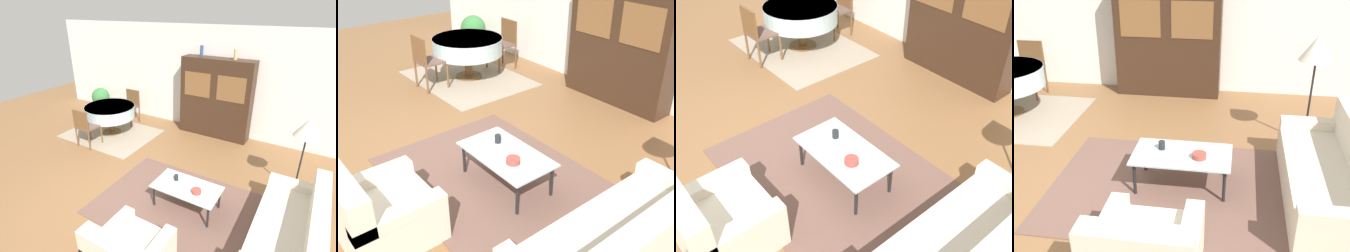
{
  "view_description": "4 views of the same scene",
  "coord_description": "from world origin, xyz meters",
  "views": [
    {
      "loc": [
        2.58,
        -2.6,
        3.06
      ],
      "look_at": [
        0.2,
        1.4,
        0.95
      ],
      "focal_mm": 28.0,
      "sensor_mm": 36.0,
      "label": 1
    },
    {
      "loc": [
        3.91,
        -1.76,
        2.73
      ],
      "look_at": [
        1.07,
        0.53,
        0.75
      ],
      "focal_mm": 42.0,
      "sensor_mm": 36.0,
      "label": 2
    },
    {
      "loc": [
        3.52,
        -1.5,
        3.22
      ],
      "look_at": [
        1.07,
        0.53,
        0.75
      ],
      "focal_mm": 42.0,
      "sensor_mm": 36.0,
      "label": 3
    },
    {
      "loc": [
        1.63,
        -3.15,
        2.58
      ],
      "look_at": [
        1.07,
        0.53,
        0.75
      ],
      "focal_mm": 42.0,
      "sensor_mm": 36.0,
      "label": 4
    }
  ],
  "objects": [
    {
      "name": "dining_chair_far",
      "position": [
        -1.95,
        2.92,
        0.55
      ],
      "size": [
        0.44,
        0.44,
        0.93
      ],
      "rotation": [
        0.0,
        0.0,
        3.14
      ],
      "color": "brown",
      "rests_on": "dining_rug"
    },
    {
      "name": "coffee_table",
      "position": [
        1.07,
        0.53,
        0.37
      ],
      "size": [
        1.08,
        0.61,
        0.4
      ],
      "color": "black",
      "rests_on": "area_rug"
    },
    {
      "name": "dining_table",
      "position": [
        -1.95,
        2.07,
        0.61
      ],
      "size": [
        1.28,
        1.28,
        0.75
      ],
      "color": "brown",
      "rests_on": "dining_rug"
    },
    {
      "name": "dining_chair_near",
      "position": [
        -1.95,
        1.21,
        0.55
      ],
      "size": [
        0.44,
        0.44,
        0.93
      ],
      "color": "brown",
      "rests_on": "dining_rug"
    },
    {
      "name": "couch",
      "position": [
        2.67,
        0.49,
        0.29
      ],
      "size": [
        0.83,
        1.97,
        0.82
      ],
      "rotation": [
        0.0,
        0.0,
        1.57
      ],
      "color": "beige",
      "rests_on": "ground_plane"
    },
    {
      "name": "area_rug",
      "position": [
        0.97,
        0.48,
        0.01
      ],
      "size": [
        2.73,
        1.99,
        0.01
      ],
      "color": "brown",
      "rests_on": "ground_plane"
    },
    {
      "name": "display_cabinet",
      "position": [
        0.41,
        3.37,
        0.99
      ],
      "size": [
        1.78,
        0.43,
        1.98
      ],
      "color": "#382316",
      "rests_on": "ground_plane"
    },
    {
      "name": "ground_plane",
      "position": [
        0.0,
        0.0,
        0.0
      ],
      "size": [
        14.0,
        14.0,
        0.0
      ],
      "primitive_type": "plane",
      "color": "brown"
    },
    {
      "name": "wall_back",
      "position": [
        0.0,
        3.63,
        1.35
      ],
      "size": [
        10.0,
        0.06,
        2.7
      ],
      "color": "white",
      "rests_on": "ground_plane"
    },
    {
      "name": "potted_plant",
      "position": [
        -3.32,
        3.14,
        0.43
      ],
      "size": [
        0.56,
        0.56,
        0.76
      ],
      "color": "#93664C",
      "rests_on": "ground_plane"
    },
    {
      "name": "dining_rug",
      "position": [
        -1.91,
        2.01,
        0.01
      ],
      "size": [
        2.25,
        1.74,
        0.01
      ],
      "color": "gray",
      "rests_on": "ground_plane"
    },
    {
      "name": "cup",
      "position": [
        0.84,
        0.6,
        0.46
      ],
      "size": [
        0.07,
        0.07,
        0.1
      ],
      "color": "#232328",
      "rests_on": "coffee_table"
    },
    {
      "name": "armchair",
      "position": [
        1.0,
        -0.9,
        0.29
      ],
      "size": [
        0.83,
        0.86,
        0.79
      ],
      "color": "beige",
      "rests_on": "ground_plane"
    },
    {
      "name": "bowl",
      "position": [
        1.27,
        0.47,
        0.44
      ],
      "size": [
        0.15,
        0.15,
        0.06
      ],
      "color": "#9E4238",
      "rests_on": "coffee_table"
    }
  ]
}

